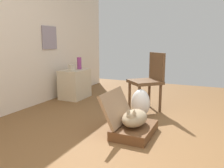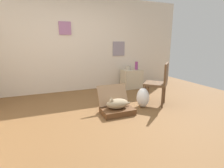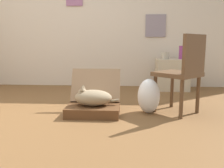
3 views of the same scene
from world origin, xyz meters
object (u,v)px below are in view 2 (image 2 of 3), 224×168
at_px(cat, 117,103).
at_px(side_table, 131,79).
at_px(vase_short, 136,66).
at_px(suitcase_base, 117,111).
at_px(chair, 159,82).
at_px(vase_tall, 128,68).
at_px(plastic_bag_white, 143,98).

bearing_deg(cat, side_table, 53.80).
bearing_deg(side_table, vase_short, -8.64).
xyz_separation_m(suitcase_base, side_table, (1.21, 1.66, 0.22)).
relative_size(suitcase_base, cat, 1.18).
xyz_separation_m(cat, chair, (1.05, 0.12, 0.30)).
bearing_deg(vase_tall, vase_short, 4.87).
distance_m(cat, vase_short, 2.18).
relative_size(suitcase_base, side_table, 1.06).
height_order(suitcase_base, cat, cat).
height_order(cat, chair, chair).
height_order(vase_tall, vase_short, vase_short).
bearing_deg(vase_short, chair, -101.56).
xyz_separation_m(vase_short, chair, (-0.31, -1.52, -0.17)).
xyz_separation_m(plastic_bag_white, vase_tall, (0.41, 1.48, 0.42)).
distance_m(vase_tall, chair, 1.50).
distance_m(cat, chair, 1.10).
relative_size(plastic_bag_white, side_table, 0.72).
height_order(vase_tall, chair, chair).
distance_m(cat, plastic_bag_white, 0.68).
distance_m(side_table, vase_tall, 0.37).
height_order(suitcase_base, plastic_bag_white, plastic_bag_white).
bearing_deg(chair, plastic_bag_white, -46.58).
bearing_deg(side_table, chair, -96.19).
distance_m(suitcase_base, vase_tall, 2.02).
height_order(cat, vase_tall, vase_tall).
bearing_deg(suitcase_base, side_table, 54.01).
relative_size(plastic_bag_white, vase_short, 1.76).
xyz_separation_m(side_table, vase_tall, (-0.14, -0.05, 0.34)).
height_order(suitcase_base, side_table, side_table).
bearing_deg(suitcase_base, vase_tall, 56.65).
bearing_deg(chair, vase_short, -146.26).
xyz_separation_m(suitcase_base, chair, (1.04, 0.12, 0.46)).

